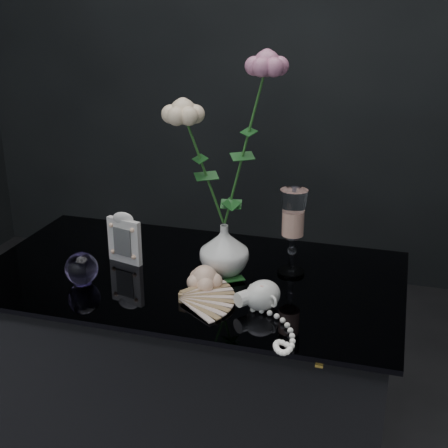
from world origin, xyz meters
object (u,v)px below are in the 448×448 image
(pearl_jar, at_px, (263,294))
(loose_rose, at_px, (204,278))
(paperweight, at_px, (82,269))
(vase, at_px, (224,250))
(wine_glass, at_px, (293,233))
(picture_frame, at_px, (124,237))

(pearl_jar, bearing_deg, loose_rose, -159.48)
(paperweight, xyz_separation_m, pearl_jar, (0.45, 0.00, -0.00))
(vase, xyz_separation_m, pearl_jar, (0.13, -0.15, -0.03))
(paperweight, height_order, loose_rose, paperweight)
(pearl_jar, bearing_deg, wine_glass, 119.87)
(loose_rose, bearing_deg, paperweight, -175.40)
(loose_rose, height_order, pearl_jar, pearl_jar)
(wine_glass, distance_m, loose_rose, 0.25)
(paperweight, bearing_deg, loose_rose, 9.54)
(picture_frame, bearing_deg, loose_rose, -6.75)
(wine_glass, height_order, picture_frame, wine_glass)
(picture_frame, relative_size, pearl_jar, 0.56)
(vase, xyz_separation_m, paperweight, (-0.31, -0.15, -0.02))
(wine_glass, height_order, loose_rose, wine_glass)
(picture_frame, height_order, pearl_jar, picture_frame)
(vase, bearing_deg, loose_rose, -100.09)
(loose_rose, relative_size, pearl_jar, 0.75)
(pearl_jar, bearing_deg, paperweight, -141.82)
(vase, distance_m, pearl_jar, 0.20)
(vase, bearing_deg, wine_glass, 15.83)
(wine_glass, distance_m, paperweight, 0.52)
(vase, distance_m, picture_frame, 0.27)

